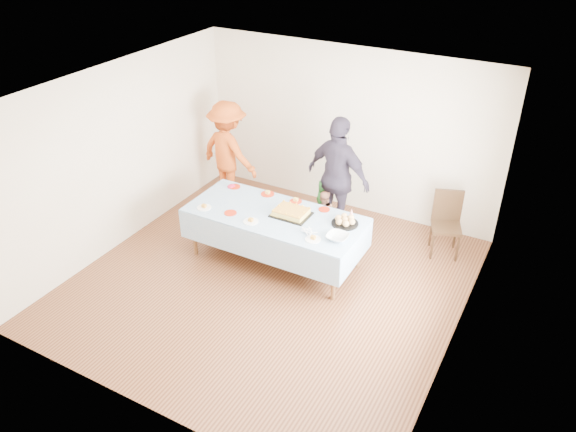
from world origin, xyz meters
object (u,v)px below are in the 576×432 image
at_px(birthday_cake, 291,212).
at_px(dining_chair, 447,219).
at_px(party_table, 275,217).
at_px(adult_left, 228,152).

relative_size(birthday_cake, dining_chair, 0.54).
xyz_separation_m(birthday_cake, dining_chair, (1.85, 1.35, -0.29)).
bearing_deg(party_table, dining_chair, 34.61).
bearing_deg(dining_chair, party_table, -165.08).
relative_size(party_table, dining_chair, 2.59).
distance_m(party_table, birthday_cake, 0.25).
bearing_deg(adult_left, birthday_cake, 157.55).
bearing_deg(birthday_cake, party_table, -159.24).
xyz_separation_m(party_table, adult_left, (-1.62, 1.27, 0.15)).
relative_size(dining_chair, adult_left, 0.55).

